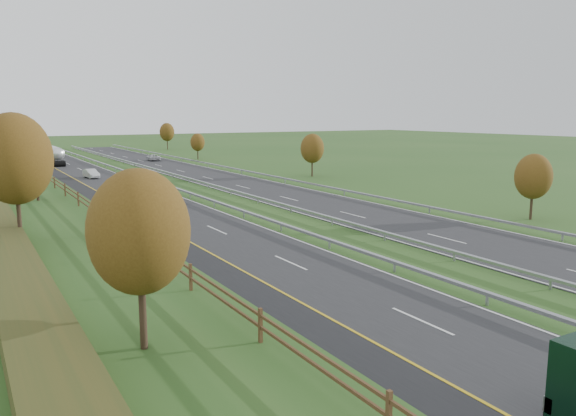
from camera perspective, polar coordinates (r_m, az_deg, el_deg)
name	(u,v)px	position (r m, az deg, el deg)	size (l,w,h in m)	color
ground	(203,195)	(67.70, -8.68, 1.33)	(400.00, 400.00, 0.00)	#274B1B
near_carriageway	(124,194)	(70.00, -16.30, 1.34)	(10.50, 200.00, 0.04)	#232326
far_carriageway	(248,186)	(75.65, -4.10, 2.29)	(10.50, 200.00, 0.04)	#232326
hard_shoulder	(92,197)	(69.20, -19.31, 1.10)	(3.00, 200.00, 0.04)	black
lane_markings	(176,191)	(71.68, -11.31, 1.75)	(26.75, 200.00, 0.01)	silver
embankment_left	(3,194)	(67.95, -27.01, 1.28)	(12.00, 200.00, 2.00)	#274B1B
fence_left	(47,176)	(67.74, -23.31, 2.99)	(0.12, 189.06, 1.20)	#422B19
median_barrier_near	(170,186)	(71.49, -11.89, 2.17)	(0.32, 200.00, 0.71)	#94979C
median_barrier_far	(208,184)	(73.25, -8.11, 2.45)	(0.32, 200.00, 0.71)	#94979C
outer_barrier_far	(285,179)	(78.30, -0.29, 3.01)	(0.32, 200.00, 0.71)	#94979C
trees_left	(4,146)	(64.14, -26.86, 5.68)	(6.64, 164.30, 7.66)	#2D2116
trees_far	(242,142)	(107.26, -4.69, 6.69)	(8.45, 118.60, 7.12)	#2D2116
road_tanker	(54,155)	(115.14, -22.67, 5.00)	(2.40, 11.22, 3.46)	silver
car_dark_near	(169,196)	(62.28, -12.03, 1.24)	(1.74, 4.33, 1.48)	black
car_silver_mid	(91,174)	(89.10, -19.38, 3.32)	(1.42, 4.08, 1.34)	silver
car_small_far	(43,151)	(144.16, -23.67, 5.29)	(2.18, 5.36, 1.56)	#191544
car_oncoming	(153,157)	(118.63, -13.52, 5.01)	(2.15, 4.66, 1.29)	silver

